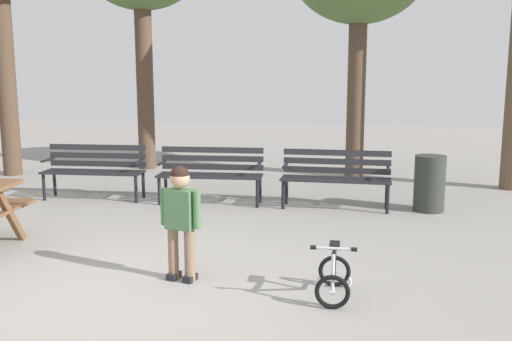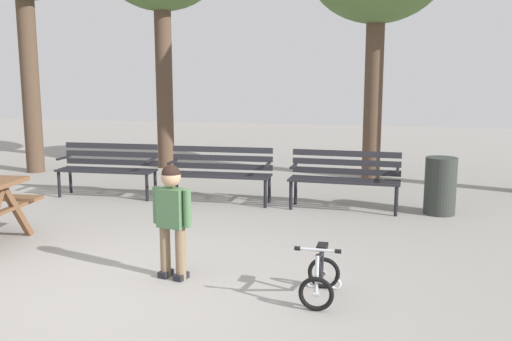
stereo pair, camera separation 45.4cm
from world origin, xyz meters
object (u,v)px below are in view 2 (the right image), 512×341
object	(u,v)px
park_bench_left	(220,170)
trash_bin	(440,186)
park_bench_right	(345,175)
child_standing	(172,212)
park_bench_far_left	(109,165)
kids_bicycle	(320,277)

from	to	relation	value
park_bench_left	trash_bin	size ratio (longest dim) A/B	1.99
park_bench_left	park_bench_right	bearing A→B (deg)	-0.49
child_standing	trash_bin	bearing A→B (deg)	50.19
park_bench_right	trash_bin	size ratio (longest dim) A/B	1.99
park_bench_left	trash_bin	world-z (taller)	park_bench_left
trash_bin	park_bench_far_left	bearing A→B (deg)	179.68
park_bench_far_left	trash_bin	world-z (taller)	park_bench_far_left
park_bench_far_left	child_standing	xyz separation A→B (m)	(2.41, -3.31, 0.15)
park_bench_right	trash_bin	bearing A→B (deg)	0.11
park_bench_far_left	kids_bicycle	size ratio (longest dim) A/B	2.87
park_bench_far_left	park_bench_left	bearing A→B (deg)	-0.44
park_bench_far_left	child_standing	bearing A→B (deg)	-53.92
park_bench_right	kids_bicycle	size ratio (longest dim) A/B	2.87
park_bench_far_left	park_bench_right	size ratio (longest dim) A/B	1.00
park_bench_left	trash_bin	xyz separation A→B (m)	(3.25, -0.01, -0.10)
park_bench_right	kids_bicycle	bearing A→B (deg)	-88.98
kids_bicycle	child_standing	bearing A→B (deg)	172.42
park_bench_right	trash_bin	distance (m)	1.35
park_bench_far_left	park_bench_left	distance (m)	1.90
park_bench_right	park_bench_far_left	bearing A→B (deg)	179.53
park_bench_left	child_standing	xyz separation A→B (m)	(0.51, -3.30, 0.15)
park_bench_far_left	park_bench_left	world-z (taller)	same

